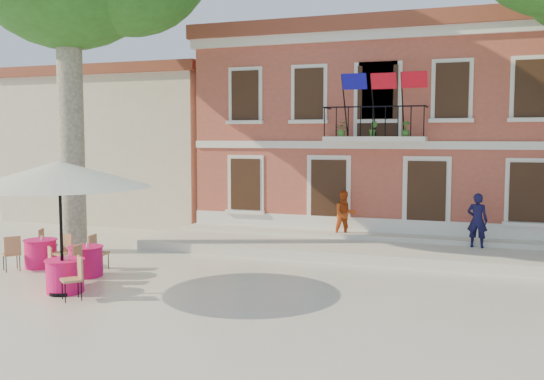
{
  "coord_description": "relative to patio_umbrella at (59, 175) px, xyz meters",
  "views": [
    {
      "loc": [
        5.3,
        -13.75,
        3.57
      ],
      "look_at": [
        -0.75,
        3.5,
        1.96
      ],
      "focal_mm": 40.0,
      "sensor_mm": 36.0,
      "label": 1
    }
  ],
  "objects": [
    {
      "name": "ground",
      "position": [
        3.67,
        2.56,
        -2.72
      ],
      "size": [
        90.0,
        90.0,
        0.0
      ],
      "primitive_type": "plane",
      "color": "beige",
      "rests_on": "ground"
    },
    {
      "name": "main_building",
      "position": [
        5.67,
        12.55,
        1.06
      ],
      "size": [
        13.5,
        9.59,
        7.5
      ],
      "color": "#BC5144",
      "rests_on": "ground"
    },
    {
      "name": "neighbor_west",
      "position": [
        -5.83,
        13.56,
        0.49
      ],
      "size": [
        9.4,
        9.4,
        6.4
      ],
      "color": "beige",
      "rests_on": "ground"
    },
    {
      "name": "terrace",
      "position": [
        5.67,
        6.96,
        -2.57
      ],
      "size": [
        14.0,
        3.4,
        0.3
      ],
      "primitive_type": "cube",
      "color": "silver",
      "rests_on": "ground"
    },
    {
      "name": "patio_umbrella",
      "position": [
        0.0,
        0.0,
        0.0
      ],
      "size": [
        4.07,
        4.07,
        3.03
      ],
      "color": "black",
      "rests_on": "ground"
    },
    {
      "name": "pedestrian_navy",
      "position": [
        8.84,
        7.52,
        -1.61
      ],
      "size": [
        0.64,
        0.46,
        1.62
      ],
      "primitive_type": "imported",
      "rotation": [
        0.0,
        0.0,
        3.0
      ],
      "color": "#111037",
      "rests_on": "terrace"
    },
    {
      "name": "pedestrian_orange",
      "position": [
        4.77,
        7.94,
        -1.66
      ],
      "size": [
        0.92,
        0.85,
        1.53
      ],
      "primitive_type": "imported",
      "rotation": [
        0.0,
        0.0,
        0.47
      ],
      "color": "#C64917",
      "rests_on": "terrace"
    },
    {
      "name": "cafe_table_0",
      "position": [
        -0.59,
        1.65,
        -2.3
      ],
      "size": [
        0.9,
        1.96,
        0.95
      ],
      "color": "#EF1676",
      "rests_on": "ground"
    },
    {
      "name": "cafe_table_1",
      "position": [
        -0.03,
        0.12,
        -2.3
      ],
      "size": [
        1.72,
        1.58,
        0.95
      ],
      "color": "#EF1676",
      "rests_on": "ground"
    },
    {
      "name": "cafe_table_3",
      "position": [
        -2.41,
        2.14,
        -2.29
      ],
      "size": [
        1.72,
        1.86,
        0.95
      ],
      "color": "#EF1676",
      "rests_on": "ground"
    }
  ]
}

